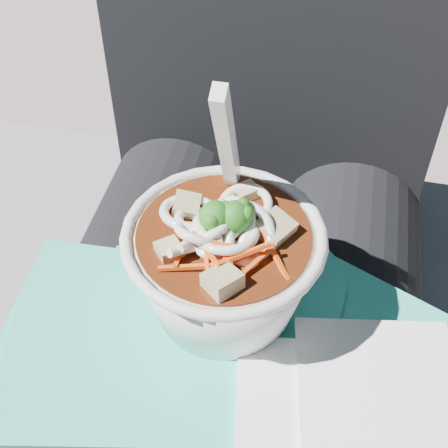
% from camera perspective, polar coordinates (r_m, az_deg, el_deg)
% --- Properties ---
extents(stone_ledge, '(1.01, 0.51, 0.42)m').
position_cam_1_polar(stone_ledge, '(0.91, 1.90, -14.60)').
color(stone_ledge, slate).
rests_on(stone_ledge, ground).
extents(lap, '(0.36, 0.48, 0.15)m').
position_cam_1_polar(lap, '(0.59, -0.15, -13.40)').
color(lap, black).
rests_on(lap, stone_ledge).
extents(person_body, '(0.34, 0.94, 0.97)m').
position_cam_1_polar(person_body, '(0.61, 1.63, -4.56)').
color(person_body, black).
rests_on(person_body, ground).
extents(plastic_bag, '(0.38, 0.28, 0.02)m').
position_cam_1_polar(plastic_bag, '(0.50, -1.24, -10.84)').
color(plastic_bag, '#2EC1A5').
rests_on(plastic_bag, lap).
extents(napkins, '(0.18, 0.18, 0.01)m').
position_cam_1_polar(napkins, '(0.47, 11.66, -16.71)').
color(napkins, white).
rests_on(napkins, plastic_bag).
extents(udon_bowl, '(0.17, 0.17, 0.20)m').
position_cam_1_polar(udon_bowl, '(0.47, -0.01, -3.33)').
color(udon_bowl, silver).
rests_on(udon_bowl, plastic_bag).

